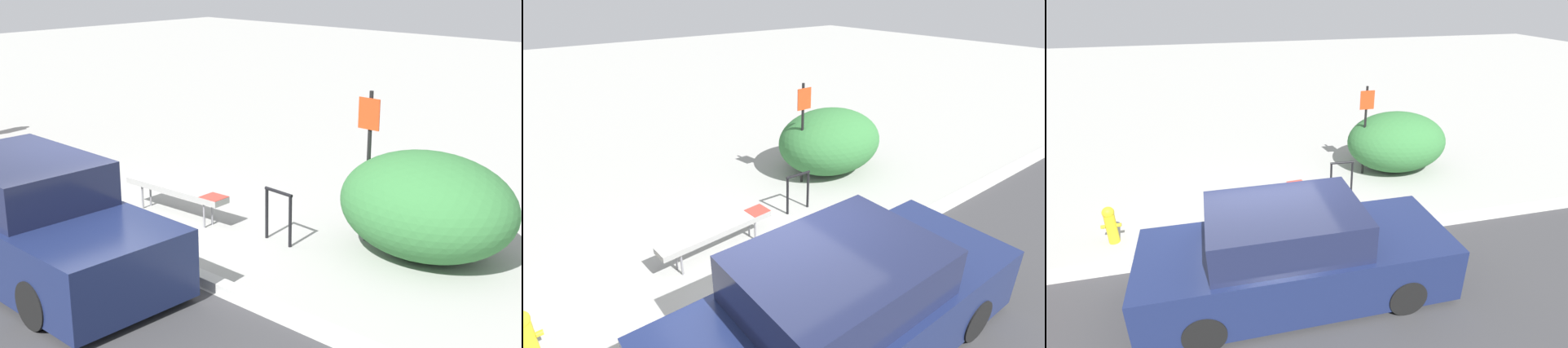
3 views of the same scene
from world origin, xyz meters
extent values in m
plane|color=#9E9E99|center=(0.00, 0.00, 0.00)|extent=(60.00, 60.00, 0.00)
cube|color=#B7B7B2|center=(0.00, 0.00, 0.07)|extent=(60.00, 0.20, 0.13)
cylinder|color=gray|center=(-0.63, 1.31, 0.21)|extent=(0.04, 0.04, 0.41)
cylinder|color=gray|center=(0.83, 1.40, 0.21)|extent=(0.04, 0.04, 0.41)
cylinder|color=gray|center=(-0.64, 1.49, 0.21)|extent=(0.04, 0.04, 0.41)
cylinder|color=gray|center=(0.81, 1.58, 0.21)|extent=(0.04, 0.04, 0.41)
cube|color=#999993|center=(0.09, 1.45, 0.47)|extent=(2.10, 0.47, 0.10)
cube|color=red|center=(0.95, 1.50, 0.52)|extent=(0.38, 0.35, 0.01)
cylinder|color=black|center=(1.85, 1.76, 0.40)|extent=(0.05, 0.05, 0.80)
cylinder|color=black|center=(2.35, 1.73, 0.40)|extent=(0.05, 0.05, 0.80)
cylinder|color=black|center=(2.10, 1.75, 0.80)|extent=(0.55, 0.09, 0.05)
cylinder|color=black|center=(3.01, 2.71, 1.15)|extent=(0.06, 0.06, 2.30)
cube|color=red|center=(3.01, 2.67, 1.97)|extent=(0.36, 0.02, 0.46)
cylinder|color=gold|center=(-2.79, 0.92, 0.30)|extent=(0.20, 0.20, 0.60)
sphere|color=gold|center=(-2.79, 0.92, 0.66)|extent=(0.22, 0.22, 0.22)
cylinder|color=gold|center=(-2.93, 0.92, 0.36)|extent=(0.08, 0.07, 0.07)
cylinder|color=gold|center=(-2.65, 0.92, 0.36)|extent=(0.08, 0.07, 0.07)
ellipsoid|color=#337038|center=(3.96, 2.82, 0.76)|extent=(2.62, 2.13, 1.52)
cylinder|color=black|center=(1.82, -0.48, 0.30)|extent=(0.60, 0.18, 0.60)
cylinder|color=black|center=(1.81, -2.14, 0.30)|extent=(0.60, 0.18, 0.60)
cylinder|color=black|center=(-1.12, -0.46, 0.30)|extent=(0.60, 0.18, 0.60)
cube|color=#19234C|center=(0.35, -1.30, 0.54)|extent=(4.75, 1.83, 0.88)
cube|color=#1A203E|center=(0.16, -1.30, 1.27)|extent=(2.29, 1.64, 0.62)
camera|label=1|loc=(8.90, -5.88, 4.15)|focal=50.00mm
camera|label=2|loc=(-2.52, -3.76, 4.21)|focal=28.00mm
camera|label=3|loc=(-0.78, -6.36, 4.53)|focal=28.00mm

